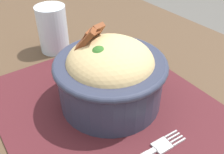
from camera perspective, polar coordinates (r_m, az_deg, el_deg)
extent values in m
cube|color=#4C3826|center=(0.46, 1.42, -8.87)|extent=(1.36, 0.78, 0.04)
cylinder|color=#412F20|center=(1.23, -4.49, 2.50)|extent=(0.04, 0.04, 0.69)
cube|color=#47191E|center=(0.44, -0.43, -7.52)|extent=(0.43, 0.36, 0.00)
cylinder|color=#2D3347|center=(0.43, 0.00, -0.86)|extent=(0.17, 0.17, 0.08)
torus|color=#2D3347|center=(0.41, 0.00, 3.13)|extent=(0.19, 0.19, 0.01)
ellipsoid|color=tan|center=(0.41, 0.00, 3.25)|extent=(0.19, 0.19, 0.08)
sphere|color=#2C6021|center=(0.38, -2.78, 4.59)|extent=(0.03, 0.03, 0.03)
cylinder|color=orange|center=(0.42, 2.06, 6.85)|extent=(0.01, 0.03, 0.01)
cube|color=brown|center=(0.42, -4.48, 9.25)|extent=(0.04, 0.03, 0.05)
cube|color=brown|center=(0.42, -5.41, 8.53)|extent=(0.04, 0.03, 0.04)
cube|color=brown|center=(0.41, -6.11, 7.81)|extent=(0.03, 0.03, 0.04)
cube|color=brown|center=(0.40, -6.60, 7.57)|extent=(0.04, 0.04, 0.05)
cube|color=#BBBBBB|center=(0.38, 9.04, -16.11)|extent=(0.01, 0.01, 0.00)
cube|color=#BBBBBB|center=(0.39, 11.24, -14.81)|extent=(0.02, 0.03, 0.00)
cube|color=#BBBBBB|center=(0.40, 14.85, -13.95)|extent=(0.00, 0.02, 0.00)
cube|color=#BBBBBB|center=(0.40, 14.25, -13.43)|extent=(0.00, 0.02, 0.00)
cube|color=#BBBBBB|center=(0.41, 13.64, -12.90)|extent=(0.00, 0.02, 0.00)
cube|color=#BBBBBB|center=(0.41, 13.06, -12.39)|extent=(0.00, 0.02, 0.00)
cylinder|color=silver|center=(0.59, -13.15, 10.44)|extent=(0.07, 0.07, 0.11)
cylinder|color=silver|center=(0.61, -12.80, 8.18)|extent=(0.06, 0.06, 0.05)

